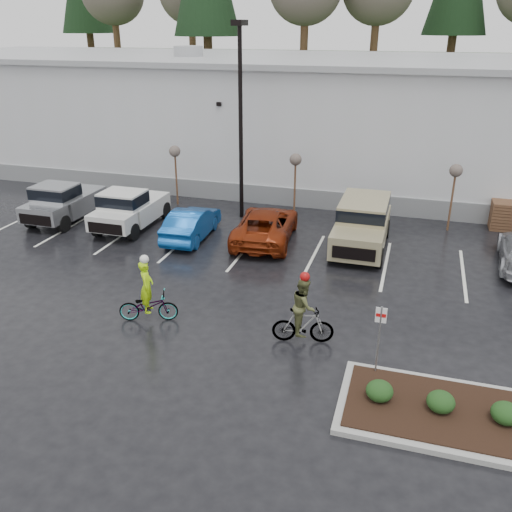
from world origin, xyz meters
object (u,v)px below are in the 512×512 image
(pallet_stack_a, at_px, (504,215))
(car_blue, at_px, (192,223))
(lamppost, at_px, (240,102))
(car_red, at_px, (266,225))
(sapling_west, at_px, (175,154))
(cyclist_olive, at_px, (303,317))
(cyclist_hivis, at_px, (148,300))
(sapling_east, at_px, (456,174))
(fire_lane_sign, at_px, (379,333))
(suv_tan, at_px, (362,226))
(pickup_white, at_px, (133,206))
(pickup_silver, at_px, (68,199))
(sapling_mid, at_px, (295,163))

(pallet_stack_a, height_order, car_blue, car_blue)
(lamppost, bearing_deg, car_red, -53.47)
(sapling_west, height_order, pallet_stack_a, sapling_west)
(car_red, distance_m, cyclist_olive, 8.58)
(car_red, xyz_separation_m, cyclist_hivis, (-1.73, -8.03, -0.01))
(sapling_east, distance_m, fire_lane_sign, 13.06)
(cyclist_olive, bearing_deg, sapling_east, -33.65)
(car_red, height_order, suv_tan, suv_tan)
(suv_tan, bearing_deg, pickup_white, -178.63)
(pickup_white, distance_m, car_blue, 3.42)
(sapling_west, bearing_deg, suv_tan, -18.51)
(pickup_silver, height_order, car_red, pickup_silver)
(sapling_mid, bearing_deg, suv_tan, -42.35)
(pickup_white, height_order, cyclist_olive, cyclist_olive)
(sapling_west, distance_m, sapling_mid, 6.50)
(pickup_silver, bearing_deg, pickup_white, -0.93)
(car_red, height_order, cyclist_olive, cyclist_olive)
(pallet_stack_a, bearing_deg, sapling_west, -176.53)
(pickup_silver, bearing_deg, fire_lane_sign, -29.67)
(pickup_white, distance_m, car_red, 6.65)
(lamppost, relative_size, cyclist_olive, 3.89)
(sapling_west, distance_m, sapling_east, 14.00)
(sapling_east, xyz_separation_m, suv_tan, (-3.73, -3.44, -1.70))
(pickup_silver, xyz_separation_m, car_blue, (7.02, -0.79, -0.27))
(pallet_stack_a, distance_m, car_blue, 14.80)
(sapling_mid, bearing_deg, car_red, -96.87)
(car_red, bearing_deg, lamppost, -59.03)
(car_blue, height_order, cyclist_olive, cyclist_olive)
(car_blue, distance_m, cyclist_olive, 9.86)
(pallet_stack_a, height_order, fire_lane_sign, fire_lane_sign)
(sapling_east, distance_m, suv_tan, 5.35)
(sapling_west, xyz_separation_m, cyclist_hivis, (4.31, -11.79, -2.00))
(sapling_mid, distance_m, fire_lane_sign, 13.92)
(sapling_west, bearing_deg, pickup_silver, -139.65)
(cyclist_hivis, distance_m, cyclist_olive, 5.16)
(sapling_east, bearing_deg, pickup_white, -165.79)
(lamppost, xyz_separation_m, pickup_silver, (-8.28, -2.64, -4.71))
(sapling_east, distance_m, pickup_silver, 18.72)
(fire_lane_sign, distance_m, suv_tan, 9.49)
(lamppost, height_order, sapling_mid, lamppost)
(sapling_mid, relative_size, pickup_white, 0.62)
(lamppost, xyz_separation_m, fire_lane_sign, (7.80, -11.80, -4.28))
(lamppost, distance_m, fire_lane_sign, 14.78)
(fire_lane_sign, bearing_deg, sapling_west, 132.67)
(lamppost, bearing_deg, pallet_stack_a, 9.09)
(sapling_mid, distance_m, suv_tan, 5.38)
(lamppost, xyz_separation_m, sapling_west, (-4.00, 1.00, -2.96))
(pallet_stack_a, xyz_separation_m, fire_lane_sign, (-4.70, -13.80, 0.73))
(sapling_mid, height_order, fire_lane_sign, sapling_mid)
(pallet_stack_a, distance_m, cyclist_olive, 14.45)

